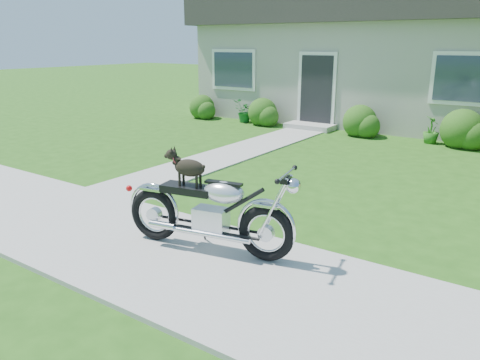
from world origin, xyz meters
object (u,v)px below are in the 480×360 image
potted_plant_right (431,130)px  potted_plant_left (244,111)px  house (402,52)px  motorcycle_with_dog (210,209)px

potted_plant_right → potted_plant_left: bearing=180.0°
house → motorcycle_with_dog: bearing=-83.6°
house → potted_plant_right: house is taller
house → potted_plant_left: (-3.78, -3.44, -1.80)m
potted_plant_left → motorcycle_with_dog: 9.68m
house → potted_plant_left: bearing=-137.7°
house → potted_plant_left: 5.42m
house → motorcycle_with_dog: size_ratio=5.71×
potted_plant_right → motorcycle_with_dog: bearing=-94.2°
potted_plant_left → potted_plant_right: size_ratio=1.03×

